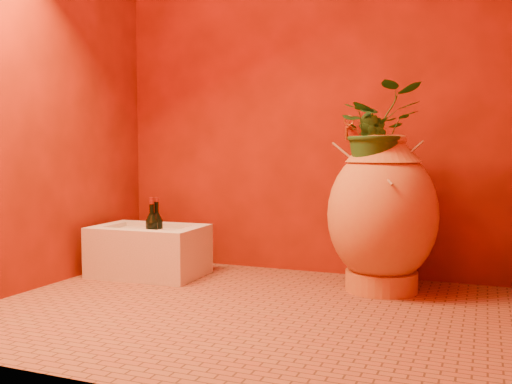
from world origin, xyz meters
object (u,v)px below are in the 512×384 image
at_px(amphora, 382,214).
at_px(wine_bottle_b, 157,231).
at_px(wine_bottle_c, 152,232).
at_px(wall_tap, 349,127).
at_px(stone_basin, 149,252).
at_px(wine_bottle_a, 152,233).

xyz_separation_m(amphora, wine_bottle_b, (-1.35, -0.17, -0.14)).
height_order(wine_bottle_b, wine_bottle_c, wine_bottle_c).
bearing_deg(wall_tap, wine_bottle_b, -158.06).
xyz_separation_m(amphora, stone_basin, (-1.42, -0.14, -0.28)).
bearing_deg(wall_tap, wine_bottle_c, -156.44).
relative_size(stone_basin, wine_bottle_c, 2.13).
xyz_separation_m(stone_basin, wine_bottle_c, (0.06, -0.07, 0.14)).
relative_size(amphora, wine_bottle_b, 2.70).
bearing_deg(wine_bottle_a, wine_bottle_b, 89.94).
xyz_separation_m(wine_bottle_c, wall_tap, (1.10, 0.48, 0.64)).
xyz_separation_m(stone_basin, wine_bottle_b, (0.07, -0.03, 0.14)).
relative_size(wine_bottle_b, wine_bottle_c, 0.99).
xyz_separation_m(wine_bottle_a, wall_tap, (1.09, 0.49, 0.64)).
bearing_deg(wine_bottle_c, amphora, 8.71).
height_order(wine_bottle_a, wine_bottle_c, wine_bottle_c).
distance_m(stone_basin, wall_tap, 1.46).
relative_size(amphora, wall_tap, 5.61).
bearing_deg(wine_bottle_c, wall_tap, 23.56).
relative_size(stone_basin, wine_bottle_a, 2.23).
bearing_deg(stone_basin, wine_bottle_c, -45.70).
xyz_separation_m(stone_basin, wine_bottle_a, (0.07, -0.08, 0.13)).
bearing_deg(wine_bottle_a, wall_tap, 24.23).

